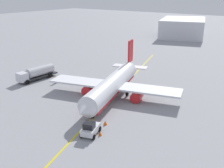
% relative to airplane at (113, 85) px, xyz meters
% --- Properties ---
extents(ground_plane, '(400.00, 400.00, 0.00)m').
position_rel_airplane_xyz_m(ground_plane, '(0.47, 0.13, -2.65)').
color(ground_plane, '#939399').
extents(airplane, '(29.96, 27.61, 9.67)m').
position_rel_airplane_xyz_m(airplane, '(0.00, 0.00, 0.00)').
color(airplane, white).
rests_on(airplane, ground).
extents(fuel_tanker, '(10.63, 3.17, 3.15)m').
position_rel_airplane_xyz_m(fuel_tanker, '(1.60, -21.71, -0.93)').
color(fuel_tanker, '#2D2D33').
rests_on(fuel_tanker, ground).
extents(pushback_tug, '(4.05, 3.26, 2.20)m').
position_rel_airplane_xyz_m(pushback_tug, '(14.28, 6.08, -1.65)').
color(pushback_tug, silver).
rests_on(pushback_tug, ground).
extents(refueling_worker, '(0.63, 0.56, 1.71)m').
position_rel_airplane_xyz_m(refueling_worker, '(0.95, -15.95, -1.83)').
color(refueling_worker, navy).
rests_on(refueling_worker, ground).
extents(safety_cone_nose, '(0.64, 0.64, 0.71)m').
position_rel_airplane_xyz_m(safety_cone_nose, '(10.45, 6.01, -2.30)').
color(safety_cone_nose, '#F2590F').
rests_on(safety_cone_nose, ground).
extents(safety_cone_wingtip, '(0.57, 0.57, 0.64)m').
position_rel_airplane_xyz_m(safety_cone_wingtip, '(13.60, 7.44, -2.34)').
color(safety_cone_wingtip, '#F2590F').
rests_on(safety_cone_wingtip, ground).
extents(distant_hangar, '(30.68, 25.86, 8.22)m').
position_rel_airplane_xyz_m(distant_hangar, '(-80.32, -17.69, 1.45)').
color(distant_hangar, silver).
rests_on(distant_hangar, ground).
extents(taxi_line_marking, '(78.00, 22.49, 0.01)m').
position_rel_airplane_xyz_m(taxi_line_marking, '(0.47, 0.13, -2.65)').
color(taxi_line_marking, yellow).
rests_on(taxi_line_marking, ground).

